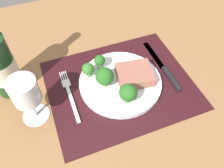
{
  "coord_description": "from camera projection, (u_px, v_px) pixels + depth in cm",
  "views": [
    {
      "loc": [
        -17.56,
        -39.13,
        54.02
      ],
      "look_at": [
        -2.75,
        -0.35,
        1.9
      ],
      "focal_mm": 36.59,
      "sensor_mm": 36.0,
      "label": 1
    }
  ],
  "objects": [
    {
      "name": "ground_plane",
      "position": [
        120.0,
        88.0,
        0.7
      ],
      "size": [
        140.0,
        110.0,
        3.0
      ],
      "primitive_type": "cube",
      "color": "brown"
    },
    {
      "name": "placemat",
      "position": [
        120.0,
        84.0,
        0.69
      ],
      "size": [
        42.52,
        35.12,
        0.3
      ],
      "primitive_type": "cube",
      "color": "black",
      "rests_on": "ground_plane"
    },
    {
      "name": "broccoli_back_left",
      "position": [
        128.0,
        93.0,
        0.6
      ],
      "size": [
        4.88,
        4.88,
        6.45
      ],
      "color": "#6B994C",
      "rests_on": "plate"
    },
    {
      "name": "steak",
      "position": [
        135.0,
        75.0,
        0.67
      ],
      "size": [
        11.53,
        10.36,
        2.98
      ],
      "primitive_type": "cube",
      "rotation": [
        0.0,
        0.0,
        -0.16
      ],
      "color": "#8C5647",
      "rests_on": "plate"
    },
    {
      "name": "knife",
      "position": [
        164.0,
        69.0,
        0.72
      ],
      "size": [
        1.8,
        23.0,
        0.8
      ],
      "rotation": [
        0.0,
        0.0,
        0.02
      ],
      "color": "black",
      "rests_on": "placemat"
    },
    {
      "name": "broccoli_near_fork",
      "position": [
        100.0,
        61.0,
        0.68
      ],
      "size": [
        3.32,
        3.32,
        4.99
      ],
      "color": "#5B8942",
      "rests_on": "plate"
    },
    {
      "name": "broccoli_center",
      "position": [
        88.0,
        69.0,
        0.66
      ],
      "size": [
        3.54,
        3.54,
        5.02
      ],
      "color": "#6B994C",
      "rests_on": "plate"
    },
    {
      "name": "wine_glass",
      "position": [
        26.0,
        94.0,
        0.54
      ],
      "size": [
        7.29,
        7.29,
        14.32
      ],
      "color": "silver",
      "rests_on": "ground_plane"
    },
    {
      "name": "fork",
      "position": [
        70.0,
        94.0,
        0.66
      ],
      "size": [
        2.4,
        19.2,
        0.5
      ],
      "rotation": [
        0.0,
        0.0,
        -0.01
      ],
      "color": "silver",
      "rests_on": "placemat"
    },
    {
      "name": "broccoli_near_steak",
      "position": [
        105.0,
        78.0,
        0.63
      ],
      "size": [
        5.16,
        5.16,
        6.53
      ],
      "color": "#6B994C",
      "rests_on": "plate"
    },
    {
      "name": "plate",
      "position": [
        120.0,
        82.0,
        0.68
      ],
      "size": [
        24.49,
        24.49,
        1.6
      ],
      "primitive_type": "cylinder",
      "color": "silver",
      "rests_on": "placemat"
    },
    {
      "name": "wine_bottle",
      "position": [
        0.0,
        65.0,
        0.6
      ],
      "size": [
        8.13,
        8.13,
        28.53
      ],
      "color": "#143819",
      "rests_on": "ground_plane"
    }
  ]
}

